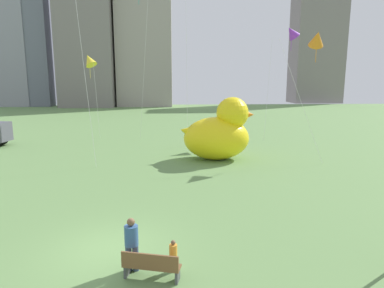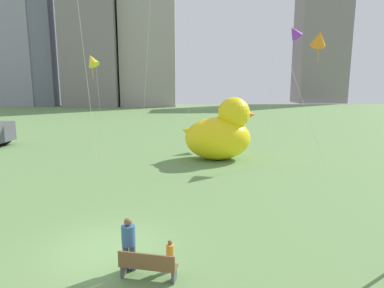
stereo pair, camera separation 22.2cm
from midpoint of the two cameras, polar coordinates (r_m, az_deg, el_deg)
name	(u,v)px [view 1 (the left image)]	position (r m, az deg, el deg)	size (l,w,h in m)	color
ground_plane	(110,250)	(12.99, -14.00, -16.65)	(140.00, 140.00, 0.00)	#648B4E
park_bench	(151,265)	(10.87, -7.44, -19.32)	(1.80, 0.86, 0.90)	brown
person_adult	(132,242)	(11.20, -10.58, -15.68)	(0.42, 0.42, 1.73)	#38476B
person_child	(173,254)	(11.20, -3.72, -17.76)	(0.25, 0.25, 1.03)	silver
giant_inflatable_duck	(219,133)	(25.49, 4.26, 1.81)	(5.58, 3.58, 4.63)	yellow
city_skyline	(135,30)	(81.40, -9.53, 18.11)	(83.16, 18.33, 40.76)	gray
kite_purple	(292,33)	(35.89, 16.03, 17.34)	(3.52, 3.77, 11.09)	silver
kite_yellow	(89,60)	(35.45, -16.82, 13.17)	(1.87, 1.76, 8.46)	silver
kite_orange	(317,39)	(28.01, 19.79, 16.08)	(3.46, 3.64, 9.60)	silver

